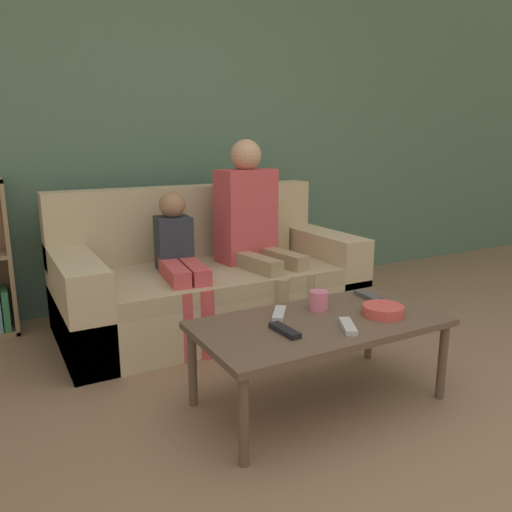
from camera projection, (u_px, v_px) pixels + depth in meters
name	position (u px, v px, depth m)	size (l,w,h in m)	color
ground_plane	(421.00, 505.00, 1.62)	(22.00, 22.00, 0.00)	#84664C
wall_back	(159.00, 118.00, 3.46)	(12.00, 0.06, 2.60)	#4C6B56
couch	(209.00, 281.00, 3.19)	(1.84, 0.92, 0.85)	tan
coffee_table	(320.00, 328.00, 2.18)	(1.09, 0.57, 0.39)	brown
person_adult	(253.00, 222.00, 3.16)	(0.42, 0.67, 1.16)	#9E8966
person_child	(180.00, 260.00, 2.89)	(0.28, 0.65, 0.85)	#C6474C
cup_near	(319.00, 301.00, 2.30)	(0.09, 0.09, 0.09)	pink
tv_remote_0	(348.00, 326.00, 2.07)	(0.12, 0.17, 0.02)	#B7B7BC
tv_remote_1	(285.00, 330.00, 2.03)	(0.06, 0.17, 0.02)	black
tv_remote_2	(368.00, 296.00, 2.47)	(0.06, 0.17, 0.02)	#47474C
tv_remote_3	(279.00, 314.00, 2.22)	(0.14, 0.16, 0.02)	#B7B7BC
snack_bowl	(383.00, 310.00, 2.23)	(0.18, 0.18, 0.05)	#DB4C47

